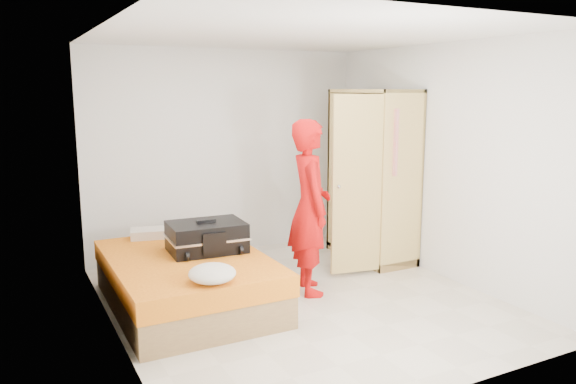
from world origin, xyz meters
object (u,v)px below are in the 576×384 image
person (310,207)px  suitcase (207,237)px  wardrobe (371,180)px  bed (187,281)px  round_cushion (212,273)px

person → suitcase: person is taller
wardrobe → suitcase: 2.32m
bed → wardrobe: wardrobe is taller
bed → person: bearing=-9.4°
person → round_cushion: 1.47m
person → round_cushion: person is taller
bed → round_cushion: 0.89m
bed → round_cushion: round_cushion is taller
bed → wardrobe: 2.65m
round_cushion → wardrobe: bearing=26.8°
suitcase → round_cushion: (-0.27, -0.90, -0.07)m
bed → person: person is taller
wardrobe → round_cushion: (-2.53, -1.28, -0.42)m
wardrobe → round_cushion: size_ratio=5.22×
suitcase → round_cushion: size_ratio=1.95×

